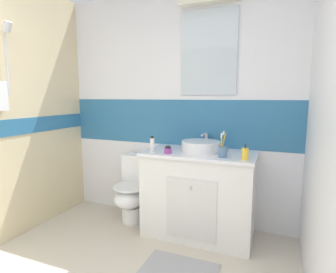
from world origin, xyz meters
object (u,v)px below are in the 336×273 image
Objects in this scene: sink_basin at (201,146)px; deodorant_spray_can at (152,145)px; hair_gel_jar at (168,150)px; toilet at (134,190)px; toothbrush_cup at (223,151)px; soap_dispenser at (245,154)px.

sink_basin is 2.70× the size of deodorant_spray_can.
toilet is at bearing 156.98° from hair_gel_jar.
toilet is at bearing 169.19° from toothbrush_cup.
toothbrush_cup is 1.63× the size of soap_dispenser.
toothbrush_cup reaches higher than sink_basin.
sink_basin is at bearing 154.70° from soap_dispenser.
sink_basin is 0.57× the size of toilet.
hair_gel_jar is at bearing -177.89° from toothbrush_cup.
soap_dispenser reaches higher than toilet.
soap_dispenser is at bearing 0.12° from hair_gel_jar.
soap_dispenser is at bearing -25.30° from sink_basin.
deodorant_spray_can is at bearing -178.71° from toothbrush_cup.
sink_basin is 1.82× the size of toothbrush_cup.
sink_basin is 0.34m from hair_gel_jar.
toothbrush_cup is at bearing 174.80° from soap_dispenser.
toothbrush_cup is 0.68m from deodorant_spray_can.
toilet is (-0.76, 0.00, -0.56)m from sink_basin.
toilet is 10.13× the size of hair_gel_jar.
soap_dispenser is (1.21, -0.21, 0.56)m from toilet.
soap_dispenser is 1.94× the size of hair_gel_jar.
sink_basin is 0.48m from deodorant_spray_can.
soap_dispenser is 0.71m from hair_gel_jar.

